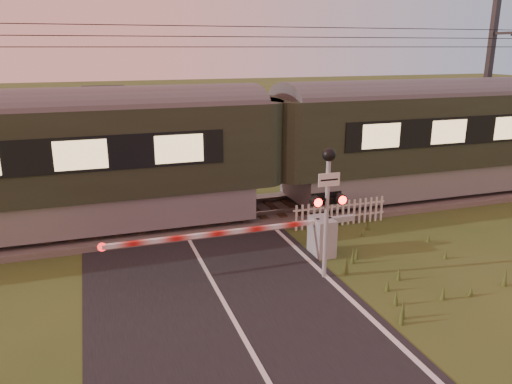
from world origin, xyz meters
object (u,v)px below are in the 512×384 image
object	(u,v)px
boom_gate	(311,235)
train	(270,147)
crossing_signal	(328,191)
catenary_mast	(488,85)
picket_fence	(340,213)

from	to	relation	value
boom_gate	train	bearing A→B (deg)	87.07
train	crossing_signal	distance (m)	5.14
boom_gate	crossing_signal	distance (m)	2.13
catenary_mast	picket_fence	bearing A→B (deg)	-155.61
crossing_signal	picket_fence	bearing A→B (deg)	56.62
boom_gate	crossing_signal	size ratio (longest dim) A/B	2.08
boom_gate	picket_fence	world-z (taller)	boom_gate
boom_gate	catenary_mast	distance (m)	12.98
train	catenary_mast	distance (m)	11.15
train	boom_gate	size ratio (longest dim) A/B	6.43
picket_fence	crossing_signal	bearing A→B (deg)	-123.38
train	crossing_signal	bearing A→B (deg)	-94.71
crossing_signal	picket_fence	size ratio (longest dim) A/B	1.01
crossing_signal	catenary_mast	distance (m)	13.53
train	crossing_signal	xyz separation A→B (m)	(-0.42, -5.13, -0.08)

